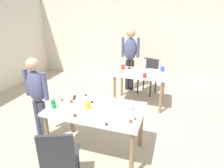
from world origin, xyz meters
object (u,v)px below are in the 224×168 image
(dining_table_near, at_px, (96,114))
(dining_table_far, at_px, (140,77))
(soda_can, at_px, (54,104))
(pitcher_far, at_px, (144,64))
(chair_far_table, at_px, (149,74))
(person_adult_far, at_px, (130,54))
(mixing_bowl, at_px, (126,107))
(person_girl_near, at_px, (37,94))
(chair_near_table, at_px, (59,157))

(dining_table_near, bearing_deg, dining_table_far, 79.65)
(soda_can, bearing_deg, pitcher_far, 67.86)
(chair_far_table, bearing_deg, person_adult_far, 178.45)
(dining_table_far, relative_size, person_adult_far, 0.70)
(dining_table_far, xyz_separation_m, chair_far_table, (0.10, 0.71, -0.14))
(soda_can, bearing_deg, mixing_bowl, 14.99)
(soda_can, xyz_separation_m, pitcher_far, (0.90, 2.21, 0.05))
(chair_far_table, xyz_separation_m, person_adult_far, (-0.50, 0.01, 0.46))
(chair_far_table, distance_m, pitcher_far, 0.58)
(dining_table_near, relative_size, chair_far_table, 1.54)
(dining_table_far, height_order, person_girl_near, person_girl_near)
(person_adult_far, bearing_deg, chair_far_table, -1.55)
(soda_can, bearing_deg, dining_table_near, 17.75)
(chair_near_table, relative_size, mixing_bowl, 4.26)
(pitcher_far, bearing_deg, soda_can, -112.14)
(person_adult_far, distance_m, pitcher_far, 0.63)
(dining_table_near, bearing_deg, mixing_bowl, 11.27)
(chair_near_table, height_order, mixing_bowl, chair_near_table)
(person_girl_near, xyz_separation_m, mixing_bowl, (1.38, 0.10, -0.05))
(mixing_bowl, bearing_deg, chair_near_table, -123.61)
(dining_table_near, height_order, pitcher_far, pitcher_far)
(person_girl_near, height_order, pitcher_far, person_girl_near)
(mixing_bowl, height_order, soda_can, soda_can)
(person_girl_near, bearing_deg, dining_table_near, 1.13)
(chair_near_table, height_order, chair_far_table, same)
(chair_near_table, relative_size, chair_far_table, 1.00)
(person_girl_near, bearing_deg, dining_table_far, 54.47)
(pitcher_far, bearing_deg, person_girl_near, -122.21)
(person_adult_far, distance_m, mixing_bowl, 2.46)
(dining_table_far, xyz_separation_m, mixing_bowl, (0.10, -1.68, 0.15))
(chair_far_table, relative_size, pitcher_far, 3.89)
(dining_table_far, xyz_separation_m, person_girl_near, (-1.27, -1.78, 0.20))
(chair_near_table, distance_m, chair_far_table, 3.28)
(mixing_bowl, height_order, pitcher_far, pitcher_far)
(soda_can, bearing_deg, dining_table_far, 65.62)
(chair_far_table, xyz_separation_m, soda_can, (-0.98, -2.65, 0.31))
(chair_near_table, bearing_deg, person_girl_near, 137.57)
(chair_near_table, bearing_deg, chair_far_table, 80.22)
(chair_far_table, bearing_deg, mixing_bowl, -89.86)
(chair_near_table, height_order, pitcher_far, pitcher_far)
(dining_table_far, bearing_deg, pitcher_far, 85.91)
(dining_table_near, relative_size, person_adult_far, 0.84)
(person_girl_near, bearing_deg, pitcher_far, 57.79)
(dining_table_near, height_order, chair_far_table, chair_far_table)
(chair_near_table, relative_size, soda_can, 7.13)
(chair_far_table, bearing_deg, pitcher_far, -100.09)
(person_girl_near, xyz_separation_m, pitcher_far, (1.29, 2.05, 0.03))
(dining_table_near, bearing_deg, person_adult_far, 91.86)
(chair_near_table, distance_m, person_adult_far, 3.28)
(person_girl_near, xyz_separation_m, person_adult_far, (0.87, 2.51, 0.12))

